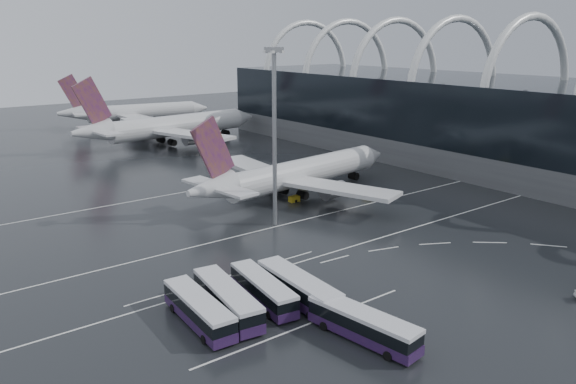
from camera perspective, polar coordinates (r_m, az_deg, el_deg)
ground at (r=87.52m, az=7.48°, el=-4.57°), size 420.00×420.00×0.00m
terminal at (r=144.20m, az=19.74°, el=7.08°), size 42.00×160.00×34.90m
lane_marking_near at (r=86.20m, az=8.41°, el=-4.92°), size 120.00×0.25×0.01m
lane_marking_mid at (r=95.88m, az=2.45°, el=-2.63°), size 120.00×0.25×0.01m
lane_marking_far at (r=117.87m, az=-6.27°, el=0.77°), size 120.00×0.25×0.01m
bus_bay_line_south at (r=61.93m, az=1.85°, el=-13.34°), size 28.00×0.25×0.01m
bus_bay_line_north at (r=73.71m, az=-6.10°, el=-8.48°), size 28.00×0.25×0.01m
airliner_main at (r=107.41m, az=0.82°, el=1.81°), size 51.63×44.92×17.48m
airliner_gate_b at (r=163.40m, az=-12.00°, el=6.49°), size 58.14×52.05×20.18m
airliner_gate_c at (r=201.10m, az=-15.39°, el=7.78°), size 50.94×46.42×18.17m
bus_row_near_a at (r=62.08m, az=-9.05°, el=-11.70°), size 3.62×12.73×3.10m
bus_row_near_b at (r=63.67m, az=-6.20°, el=-10.78°), size 4.70×13.44×3.24m
bus_row_near_c at (r=65.97m, az=-2.54°, el=-9.84°), size 4.32×12.44×3.00m
bus_row_near_d at (r=65.85m, az=1.08°, el=-9.73°), size 3.83×13.50×3.28m
bus_row_far_b at (r=58.93m, az=7.64°, el=-13.21°), size 4.58×12.92×3.11m
floodlight_mast at (r=88.37m, az=-1.39°, el=7.69°), size 2.17×2.17×28.32m
gse_cart_belly_a at (r=110.26m, az=8.15°, el=-0.01°), size 2.22×1.31×1.21m
gse_cart_belly_c at (r=104.88m, az=0.63°, el=-0.70°), size 1.99×1.17×1.08m
gse_cart_belly_e at (r=116.49m, az=1.60°, el=0.97°), size 2.05×1.21×1.12m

